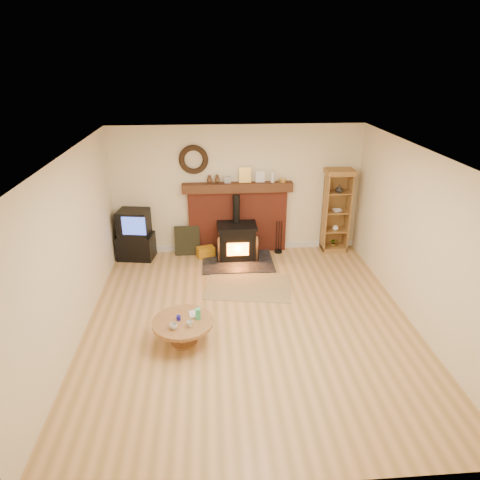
{
  "coord_description": "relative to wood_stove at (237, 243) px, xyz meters",
  "views": [
    {
      "loc": [
        -0.57,
        -5.54,
        3.81
      ],
      "look_at": [
        -0.08,
        1.0,
        0.96
      ],
      "focal_mm": 32.0,
      "sensor_mm": 36.0,
      "label": 1
    }
  ],
  "objects": [
    {
      "name": "ground",
      "position": [
        0.04,
        -2.27,
        -0.35
      ],
      "size": [
        5.5,
        5.5,
        0.0
      ],
      "primitive_type": "plane",
      "color": "#AB8447",
      "rests_on": "ground"
    },
    {
      "name": "curio_cabinet",
      "position": [
        2.06,
        0.28,
        0.52
      ],
      "size": [
        0.56,
        0.4,
        1.74
      ],
      "color": "brown",
      "rests_on": "ground"
    },
    {
      "name": "area_rug",
      "position": [
        0.13,
        -1.16,
        -0.35
      ],
      "size": [
        1.64,
        1.25,
        0.01
      ],
      "primitive_type": "cube",
      "rotation": [
        0.0,
        0.0,
        -0.16
      ],
      "color": "brown",
      "rests_on": "ground"
    },
    {
      "name": "chimney_breast",
      "position": [
        0.04,
        0.4,
        0.45
      ],
      "size": [
        2.2,
        0.22,
        1.78
      ],
      "color": "maroon",
      "rests_on": "ground"
    },
    {
      "name": "wood_stove",
      "position": [
        0.0,
        0.0,
        0.0
      ],
      "size": [
        1.4,
        1.0,
        1.29
      ],
      "color": "black",
      "rests_on": "ground"
    },
    {
      "name": "coffee_table",
      "position": [
        -0.95,
        -2.71,
        -0.05
      ],
      "size": [
        0.87,
        0.87,
        0.53
      ],
      "color": "brown",
      "rests_on": "ground"
    },
    {
      "name": "fire_tools",
      "position": [
        0.88,
        0.23,
        -0.22
      ],
      "size": [
        0.16,
        0.16,
        0.7
      ],
      "color": "black",
      "rests_on": "ground"
    },
    {
      "name": "firelog_box",
      "position": [
        -0.63,
        0.13,
        -0.25
      ],
      "size": [
        0.39,
        0.31,
        0.22
      ],
      "primitive_type": "cube",
      "rotation": [
        0.0,
        0.0,
        0.3
      ],
      "color": "yellow",
      "rests_on": "ground"
    },
    {
      "name": "leaning_painting",
      "position": [
        -1.01,
        0.28,
        -0.05
      ],
      "size": [
        0.51,
        0.14,
        0.61
      ],
      "primitive_type": "cube",
      "rotation": [
        -0.17,
        0.0,
        0.0
      ],
      "color": "black",
      "rests_on": "ground"
    },
    {
      "name": "tv_unit",
      "position": [
        -2.03,
        0.19,
        0.13
      ],
      "size": [
        0.76,
        0.58,
        1.02
      ],
      "color": "black",
      "rests_on": "ground"
    },
    {
      "name": "room_shell",
      "position": [
        0.02,
        -2.18,
        1.36
      ],
      "size": [
        5.02,
        5.52,
        2.61
      ],
      "color": "beige",
      "rests_on": "ground"
    }
  ]
}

